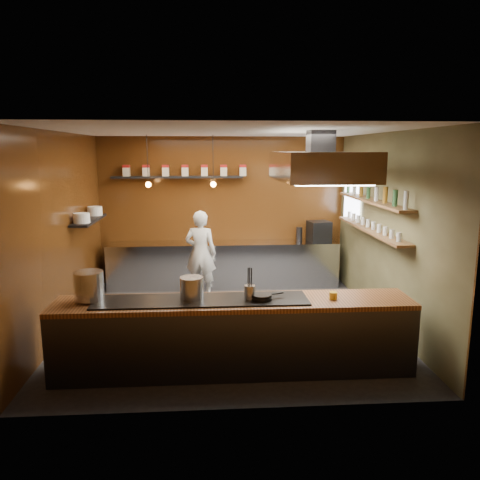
{
  "coord_description": "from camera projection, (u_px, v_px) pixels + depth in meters",
  "views": [
    {
      "loc": [
        -0.3,
        -7.06,
        2.72
      ],
      "look_at": [
        0.21,
        0.4,
        1.28
      ],
      "focal_mm": 35.0,
      "sensor_mm": 36.0,
      "label": 1
    }
  ],
  "objects": [
    {
      "name": "butter_jar",
      "position": [
        333.0,
        296.0,
        5.75
      ],
      "size": [
        0.11,
        0.11,
        0.09
      ],
      "primitive_type": "cylinder",
      "rotation": [
        0.0,
        0.0,
        -0.1
      ],
      "color": "gold",
      "rests_on": "pass_counter"
    },
    {
      "name": "right_wall",
      "position": [
        387.0,
        229.0,
        7.34
      ],
      "size": [
        0.0,
        5.0,
        5.0
      ],
      "primitive_type": "plane",
      "rotation": [
        1.57,
        0.0,
        -1.57
      ],
      "color": "#4B482B",
      "rests_on": "ground"
    },
    {
      "name": "espresso_machine",
      "position": [
        319.0,
        231.0,
        9.5
      ],
      "size": [
        0.47,
        0.46,
        0.41
      ],
      "primitive_type": "cube",
      "rotation": [
        0.0,
        0.0,
        0.17
      ],
      "color": "black",
      "rests_on": "prep_counter"
    },
    {
      "name": "back_wall",
      "position": [
        223.0,
        211.0,
        9.62
      ],
      "size": [
        5.0,
        0.0,
        5.0
      ],
      "primitive_type": "plane",
      "rotation": [
        1.57,
        0.0,
        0.0
      ],
      "color": "#3F230B",
      "rests_on": "ground"
    },
    {
      "name": "bottle_shelf_lower",
      "position": [
        370.0,
        230.0,
        7.63
      ],
      "size": [
        0.26,
        2.8,
        0.04
      ],
      "primitive_type": "cube",
      "color": "brown",
      "rests_on": "right_wall"
    },
    {
      "name": "floor",
      "position": [
        229.0,
        324.0,
        7.45
      ],
      "size": [
        5.0,
        5.0,
        0.0
      ],
      "primitive_type": "plane",
      "color": "black",
      "rests_on": "ground"
    },
    {
      "name": "wine_glasses",
      "position": [
        371.0,
        224.0,
        7.62
      ],
      "size": [
        0.07,
        2.37,
        0.13
      ],
      "color": "silver",
      "rests_on": "bottle_shelf_lower"
    },
    {
      "name": "storage_tins",
      "position": [
        185.0,
        170.0,
        9.28
      ],
      "size": [
        2.43,
        0.13,
        0.22
      ],
      "color": "beige",
      "rests_on": "tin_shelf"
    },
    {
      "name": "left_wall",
      "position": [
        62.0,
        233.0,
        7.0
      ],
      "size": [
        0.0,
        5.0,
        5.0
      ],
      "primitive_type": "plane",
      "rotation": [
        1.57,
        0.0,
        1.57
      ],
      "color": "#3F230B",
      "rests_on": "ground"
    },
    {
      "name": "stockpot_large",
      "position": [
        89.0,
        286.0,
        5.65
      ],
      "size": [
        0.44,
        0.44,
        0.34
      ],
      "primitive_type": "cylinder",
      "rotation": [
        0.0,
        0.0,
        0.29
      ],
      "color": "silver",
      "rests_on": "pass_counter"
    },
    {
      "name": "utensil_crock",
      "position": [
        250.0,
        292.0,
        5.66
      ],
      "size": [
        0.17,
        0.17,
        0.18
      ],
      "primitive_type": "cylinder",
      "rotation": [
        0.0,
        0.0,
        -0.25
      ],
      "color": "#B1B3B8",
      "rests_on": "pass_counter"
    },
    {
      "name": "pass_counter",
      "position": [
        234.0,
        335.0,
        5.8
      ],
      "size": [
        4.4,
        0.72,
        0.94
      ],
      "color": "#38383D",
      "rests_on": "floor"
    },
    {
      "name": "pendant_right",
      "position": [
        213.0,
        182.0,
        8.7
      ],
      "size": [
        0.1,
        0.1,
        0.95
      ],
      "color": "black",
      "rests_on": "ceiling"
    },
    {
      "name": "prep_counter",
      "position": [
        224.0,
        264.0,
        9.5
      ],
      "size": [
        4.6,
        0.65,
        0.9
      ],
      "primitive_type": "cube",
      "color": "silver",
      "rests_on": "floor"
    },
    {
      "name": "plate_stacks",
      "position": [
        89.0,
        214.0,
        7.97
      ],
      "size": [
        0.26,
        1.16,
        0.16
      ],
      "color": "white",
      "rests_on": "plate_shelf"
    },
    {
      "name": "plate_shelf",
      "position": [
        89.0,
        220.0,
        7.98
      ],
      "size": [
        0.3,
        1.4,
        0.04
      ],
      "primitive_type": "cube",
      "color": "black",
      "rests_on": "left_wall"
    },
    {
      "name": "extractor_hood",
      "position": [
        320.0,
        166.0,
        6.68
      ],
      "size": [
        1.2,
        2.0,
        0.72
      ],
      "color": "#38383D",
      "rests_on": "ceiling"
    },
    {
      "name": "bottle_shelf_upper",
      "position": [
        372.0,
        201.0,
        7.54
      ],
      "size": [
        0.26,
        2.8,
        0.04
      ],
      "primitive_type": "cube",
      "color": "brown",
      "rests_on": "right_wall"
    },
    {
      "name": "frying_pan",
      "position": [
        262.0,
        297.0,
        5.67
      ],
      "size": [
        0.42,
        0.26,
        0.07
      ],
      "color": "black",
      "rests_on": "pass_counter"
    },
    {
      "name": "bottles",
      "position": [
        372.0,
        192.0,
        7.52
      ],
      "size": [
        0.06,
        2.66,
        0.24
      ],
      "color": "silver",
      "rests_on": "bottle_shelf_upper"
    },
    {
      "name": "window_pane",
      "position": [
        352.0,
        194.0,
        8.93
      ],
      "size": [
        0.0,
        1.0,
        1.0
      ],
      "primitive_type": "plane",
      "rotation": [
        1.57,
        0.0,
        -1.57
      ],
      "color": "white",
      "rests_on": "right_wall"
    },
    {
      "name": "stockpot_small",
      "position": [
        192.0,
        288.0,
        5.69
      ],
      "size": [
        0.35,
        0.35,
        0.27
      ],
      "primitive_type": "cylinder",
      "rotation": [
        0.0,
        0.0,
        -0.27
      ],
      "color": "silver",
      "rests_on": "pass_counter"
    },
    {
      "name": "chef",
      "position": [
        201.0,
        253.0,
        8.81
      ],
      "size": [
        0.67,
        0.51,
        1.63
      ],
      "primitive_type": "imported",
      "rotation": [
        0.0,
        0.0,
        2.91
      ],
      "color": "white",
      "rests_on": "floor"
    },
    {
      "name": "pendant_left",
      "position": [
        148.0,
        182.0,
        8.62
      ],
      "size": [
        0.1,
        0.1,
        0.95
      ],
      "color": "black",
      "rests_on": "ceiling"
    },
    {
      "name": "tin_shelf",
      "position": [
        178.0,
        177.0,
        9.29
      ],
      "size": [
        2.6,
        0.26,
        0.04
      ],
      "primitive_type": "cube",
      "color": "black",
      "rests_on": "back_wall"
    },
    {
      "name": "ceiling",
      "position": [
        228.0,
        131.0,
        6.89
      ],
      "size": [
        5.0,
        5.0,
        0.0
      ],
      "primitive_type": "plane",
      "rotation": [
        3.14,
        0.0,
        0.0
      ],
      "color": "silver",
      "rests_on": "back_wall"
    }
  ]
}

